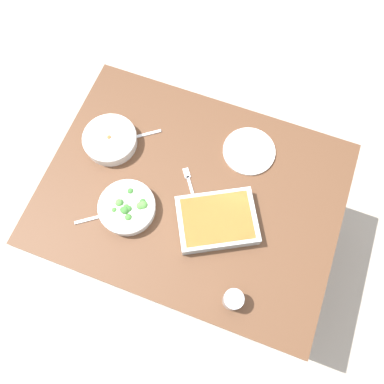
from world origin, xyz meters
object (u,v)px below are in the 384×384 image
Objects in this scene: stew_bowl at (110,140)px; baking_dish at (217,220)px; drink_cup at (233,300)px; spoon_by_stew at (135,137)px; side_plate at (249,151)px; fork_on_table at (190,184)px; spoon_by_broccoli at (103,216)px; broccoli_bowl at (127,207)px.

stew_bowl is 0.62× the size of baking_dish.
drink_cup is 0.56× the size of spoon_by_stew.
spoon_by_stew is at bearing 36.19° from stew_bowl.
side_plate is at bearing 101.60° from drink_cup.
fork_on_table is at bearing -128.63° from side_plate.
side_plate is 0.49m from spoon_by_stew.
baking_dish is 2.39× the size of fork_on_table.
spoon_by_stew and spoon_by_broccoli have the same top height.
spoon_by_stew is 0.32m from fork_on_table.
broccoli_bowl is 0.27m from fork_on_table.
drink_cup is at bearing -12.52° from spoon_by_broccoli.
drink_cup is at bearing -60.01° from baking_dish.
broccoli_bowl is (0.19, -0.25, -0.00)m from stew_bowl.
baking_dish is 0.19m from fork_on_table.
baking_dish is at bearing -36.36° from fork_on_table.
drink_cup is 0.55× the size of fork_on_table.
baking_dish is 2.40× the size of spoon_by_broccoli.
stew_bowl is 0.38m from fork_on_table.
drink_cup reaches higher than broccoli_bowl.
spoon_by_broccoli is (0.10, -0.31, -0.03)m from stew_bowl.
baking_dish is at bearing -18.18° from stew_bowl.
broccoli_bowl is 0.56m from side_plate.
baking_dish reaches higher than spoon_by_broccoli.
stew_bowl is 0.58m from side_plate.
drink_cup is 0.55× the size of spoon_by_broccoli.
spoon_by_stew is 0.37m from spoon_by_broccoli.
spoon_by_stew is (-0.10, 0.31, -0.03)m from broccoli_bowl.
baking_dish is at bearing -27.76° from spoon_by_stew.
stew_bowl is 0.81m from drink_cup.
stew_bowl is 0.11m from spoon_by_stew.
stew_bowl is 1.47× the size of fork_on_table.
broccoli_bowl is at bearing 159.21° from drink_cup.
spoon_by_stew is at bearing 140.34° from drink_cup.
broccoli_bowl is 0.53m from drink_cup.
stew_bowl is 1.49× the size of spoon_by_stew.
baking_dish is 0.51m from spoon_by_stew.
side_plate is 1.43× the size of spoon_by_broccoli.
drink_cup is at bearing -20.79° from broccoli_bowl.
baking_dish is 0.45m from spoon_by_broccoli.
side_plate is at bearing 12.29° from spoon_by_stew.
fork_on_table is (0.38, -0.06, -0.03)m from stew_bowl.
drink_cup reaches higher than fork_on_table.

